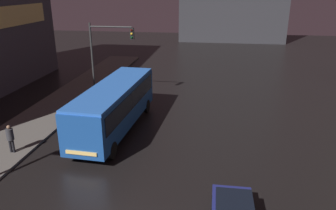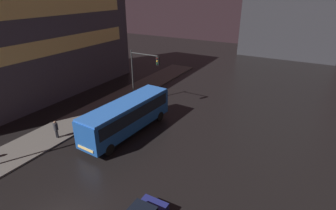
% 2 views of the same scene
% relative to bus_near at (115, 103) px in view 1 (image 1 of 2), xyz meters
% --- Properties ---
extents(sidewalk_left, '(4.00, 48.00, 0.15)m').
position_rel_bus_near_xyz_m(sidewalk_left, '(-5.98, -0.57, -1.88)').
color(sidewalk_left, '#56514C').
rests_on(sidewalk_left, ground).
extents(bus_near, '(3.09, 10.33, 3.18)m').
position_rel_bus_near_xyz_m(bus_near, '(0.00, 0.00, 0.00)').
color(bus_near, '#194793').
rests_on(bus_near, ground).
extents(pedestrian_far, '(0.46, 0.46, 1.69)m').
position_rel_bus_near_xyz_m(pedestrian_far, '(-4.91, -4.17, -0.79)').
color(pedestrian_far, black).
rests_on(pedestrian_far, sidewalk_left).
extents(traffic_light_main, '(3.68, 0.35, 6.47)m').
position_rel_bus_near_xyz_m(traffic_light_main, '(-2.42, 5.92, 2.44)').
color(traffic_light_main, '#2D2D2D').
rests_on(traffic_light_main, ground).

